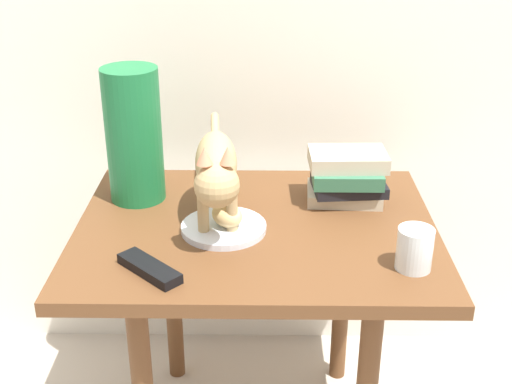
{
  "coord_description": "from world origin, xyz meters",
  "views": [
    {
      "loc": [
        0.02,
        -1.3,
        1.29
      ],
      "look_at": [
        0.0,
        0.0,
        0.68
      ],
      "focal_mm": 47.25,
      "sensor_mm": 36.0,
      "label": 1
    }
  ],
  "objects_px": {
    "side_table": "(256,259)",
    "bread_roll": "(227,215)",
    "green_vase": "(134,135)",
    "candle_jar": "(414,251)",
    "book_stack": "(347,177)",
    "cat": "(216,168)",
    "plate": "(224,228)",
    "tv_remote": "(149,268)"
  },
  "relations": [
    {
      "from": "plate",
      "to": "tv_remote",
      "type": "distance_m",
      "value": 0.22
    },
    {
      "from": "side_table",
      "to": "candle_jar",
      "type": "bearing_deg",
      "value": -29.56
    },
    {
      "from": "cat",
      "to": "book_stack",
      "type": "height_order",
      "value": "cat"
    },
    {
      "from": "cat",
      "to": "green_vase",
      "type": "height_order",
      "value": "green_vase"
    },
    {
      "from": "green_vase",
      "to": "tv_remote",
      "type": "bearing_deg",
      "value": -76.85
    },
    {
      "from": "bread_roll",
      "to": "cat",
      "type": "bearing_deg",
      "value": 124.84
    },
    {
      "from": "side_table",
      "to": "plate",
      "type": "height_order",
      "value": "plate"
    },
    {
      "from": "green_vase",
      "to": "book_stack",
      "type": "bearing_deg",
      "value": -1.38
    },
    {
      "from": "plate",
      "to": "side_table",
      "type": "bearing_deg",
      "value": 20.07
    },
    {
      "from": "side_table",
      "to": "plate",
      "type": "relative_size",
      "value": 4.28
    },
    {
      "from": "cat",
      "to": "candle_jar",
      "type": "relative_size",
      "value": 5.63
    },
    {
      "from": "plate",
      "to": "bread_roll",
      "type": "distance_m",
      "value": 0.03
    },
    {
      "from": "side_table",
      "to": "green_vase",
      "type": "height_order",
      "value": "green_vase"
    },
    {
      "from": "book_stack",
      "to": "cat",
      "type": "bearing_deg",
      "value": -157.7
    },
    {
      "from": "side_table",
      "to": "cat",
      "type": "height_order",
      "value": "cat"
    },
    {
      "from": "bread_roll",
      "to": "green_vase",
      "type": "distance_m",
      "value": 0.3
    },
    {
      "from": "plate",
      "to": "green_vase",
      "type": "relative_size",
      "value": 0.59
    },
    {
      "from": "side_table",
      "to": "candle_jar",
      "type": "height_order",
      "value": "candle_jar"
    },
    {
      "from": "green_vase",
      "to": "tv_remote",
      "type": "distance_m",
      "value": 0.38
    },
    {
      "from": "book_stack",
      "to": "tv_remote",
      "type": "xyz_separation_m",
      "value": [
        -0.41,
        -0.32,
        -0.05
      ]
    },
    {
      "from": "plate",
      "to": "cat",
      "type": "relative_size",
      "value": 0.38
    },
    {
      "from": "candle_jar",
      "to": "tv_remote",
      "type": "bearing_deg",
      "value": -177.18
    },
    {
      "from": "side_table",
      "to": "bread_roll",
      "type": "xyz_separation_m",
      "value": [
        -0.06,
        -0.03,
        0.12
      ]
    },
    {
      "from": "plate",
      "to": "book_stack",
      "type": "height_order",
      "value": "book_stack"
    },
    {
      "from": "plate",
      "to": "book_stack",
      "type": "distance_m",
      "value": 0.32
    },
    {
      "from": "bread_roll",
      "to": "candle_jar",
      "type": "xyz_separation_m",
      "value": [
        0.37,
        -0.15,
        -0.0
      ]
    },
    {
      "from": "bread_roll",
      "to": "book_stack",
      "type": "relative_size",
      "value": 0.44
    },
    {
      "from": "cat",
      "to": "green_vase",
      "type": "distance_m",
      "value": 0.24
    },
    {
      "from": "green_vase",
      "to": "candle_jar",
      "type": "xyz_separation_m",
      "value": [
        0.59,
        -0.31,
        -0.12
      ]
    },
    {
      "from": "side_table",
      "to": "tv_remote",
      "type": "distance_m",
      "value": 0.3
    },
    {
      "from": "cat",
      "to": "candle_jar",
      "type": "bearing_deg",
      "value": -24.72
    },
    {
      "from": "side_table",
      "to": "book_stack",
      "type": "xyz_separation_m",
      "value": [
        0.21,
        0.13,
        0.15
      ]
    },
    {
      "from": "side_table",
      "to": "cat",
      "type": "relative_size",
      "value": 1.64
    },
    {
      "from": "bread_roll",
      "to": "green_vase",
      "type": "xyz_separation_m",
      "value": [
        -0.22,
        0.16,
        0.12
      ]
    },
    {
      "from": "book_stack",
      "to": "candle_jar",
      "type": "distance_m",
      "value": 0.32
    },
    {
      "from": "candle_jar",
      "to": "cat",
      "type": "bearing_deg",
      "value": 155.28
    },
    {
      "from": "plate",
      "to": "candle_jar",
      "type": "xyz_separation_m",
      "value": [
        0.38,
        -0.15,
        0.03
      ]
    },
    {
      "from": "plate",
      "to": "book_stack",
      "type": "bearing_deg",
      "value": 28.56
    },
    {
      "from": "plate",
      "to": "bread_roll",
      "type": "height_order",
      "value": "bread_roll"
    },
    {
      "from": "side_table",
      "to": "bread_roll",
      "type": "relative_size",
      "value": 9.79
    },
    {
      "from": "plate",
      "to": "green_vase",
      "type": "distance_m",
      "value": 0.31
    },
    {
      "from": "book_stack",
      "to": "candle_jar",
      "type": "xyz_separation_m",
      "value": [
        0.1,
        -0.3,
        -0.02
      ]
    }
  ]
}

